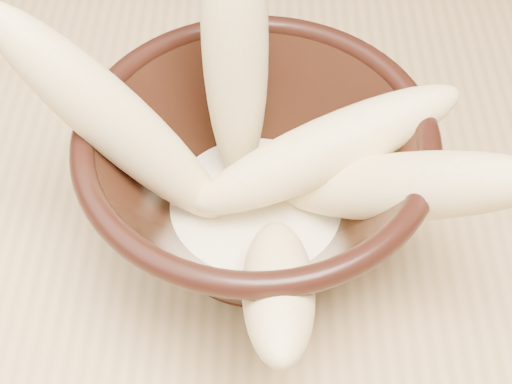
# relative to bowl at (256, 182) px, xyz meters

# --- Properties ---
(bowl) EXTENTS (0.22, 0.22, 0.12)m
(bowl) POSITION_rel_bowl_xyz_m (0.00, 0.00, 0.00)
(bowl) COLOR black
(bowl) RESTS_ON table
(milk_puddle) EXTENTS (0.12, 0.12, 0.02)m
(milk_puddle) POSITION_rel_bowl_xyz_m (0.00, -0.00, -0.03)
(milk_puddle) COLOR #F0E7C1
(milk_puddle) RESTS_ON bowl
(banana_upright) EXTENTS (0.04, 0.08, 0.20)m
(banana_upright) POSITION_rel_bowl_xyz_m (-0.01, 0.04, 0.07)
(banana_upright) COLOR #D2C17C
(banana_upright) RESTS_ON bowl
(banana_left) EXTENTS (0.16, 0.07, 0.17)m
(banana_left) POSITION_rel_bowl_xyz_m (-0.08, 0.00, 0.05)
(banana_left) COLOR #D2C17C
(banana_left) RESTS_ON bowl
(banana_right) EXTENTS (0.17, 0.12, 0.14)m
(banana_right) POSITION_rel_bowl_xyz_m (0.08, -0.03, 0.03)
(banana_right) COLOR #D2C17C
(banana_right) RESTS_ON bowl
(banana_across) EXTENTS (0.18, 0.09, 0.09)m
(banana_across) POSITION_rel_bowl_xyz_m (0.04, 0.01, 0.02)
(banana_across) COLOR #D2C17C
(banana_across) RESTS_ON bowl
(banana_front) EXTENTS (0.04, 0.14, 0.10)m
(banana_front) POSITION_rel_bowl_xyz_m (0.01, -0.08, 0.01)
(banana_front) COLOR #D2C17C
(banana_front) RESTS_ON bowl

